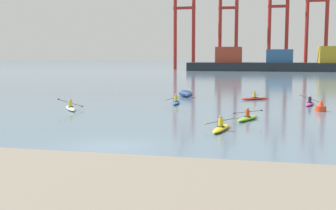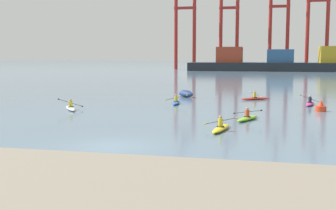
{
  "view_description": "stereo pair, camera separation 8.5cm",
  "coord_description": "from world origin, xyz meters",
  "px_view_note": "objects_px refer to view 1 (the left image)",
  "views": [
    {
      "loc": [
        7.58,
        -20.4,
        4.6
      ],
      "look_at": [
        -0.23,
        13.84,
        0.6
      ],
      "focal_mm": 46.08,
      "sensor_mm": 36.0,
      "label": 1
    },
    {
      "loc": [
        7.66,
        -20.38,
        4.6
      ],
      "look_at": [
        -0.23,
        13.84,
        0.6
      ],
      "focal_mm": 46.08,
      "sensor_mm": 36.0,
      "label": 2
    }
  ],
  "objects_px": {
    "gantry_crane_east_mid": "(278,19)",
    "capsized_dinghy": "(186,94)",
    "gantry_crane_east": "(317,14)",
    "channel_buoy": "(321,107)",
    "kayak_lime": "(248,118)",
    "gantry_crane_west": "(184,20)",
    "container_barge": "(279,63)",
    "kayak_magenta": "(310,103)",
    "kayak_red": "(255,98)",
    "kayak_yellow": "(221,128)",
    "kayak_blue": "(176,102)",
    "kayak_white": "(71,108)",
    "gantry_crane_west_mid": "(228,18)"
  },
  "relations": [
    {
      "from": "gantry_crane_east_mid",
      "to": "capsized_dinghy",
      "type": "distance_m",
      "value": 106.86
    },
    {
      "from": "gantry_crane_east",
      "to": "channel_buoy",
      "type": "bearing_deg",
      "value": -95.72
    },
    {
      "from": "kayak_lime",
      "to": "gantry_crane_west",
      "type": "bearing_deg",
      "value": 102.99
    },
    {
      "from": "container_barge",
      "to": "kayak_magenta",
      "type": "xyz_separation_m",
      "value": [
        0.3,
        -94.93,
        -2.36
      ]
    },
    {
      "from": "gantry_crane_west",
      "to": "kayak_red",
      "type": "distance_m",
      "value": 105.81
    },
    {
      "from": "channel_buoy",
      "to": "kayak_yellow",
      "type": "height_order",
      "value": "channel_buoy"
    },
    {
      "from": "gantry_crane_east",
      "to": "kayak_red",
      "type": "xyz_separation_m",
      "value": [
        -16.75,
        -102.79,
        -18.03
      ]
    },
    {
      "from": "kayak_blue",
      "to": "kayak_white",
      "type": "bearing_deg",
      "value": -140.25
    },
    {
      "from": "container_barge",
      "to": "kayak_blue",
      "type": "height_order",
      "value": "container_barge"
    },
    {
      "from": "kayak_blue",
      "to": "kayak_magenta",
      "type": "bearing_deg",
      "value": 7.92
    },
    {
      "from": "channel_buoy",
      "to": "kayak_magenta",
      "type": "relative_size",
      "value": 0.29
    },
    {
      "from": "kayak_yellow",
      "to": "kayak_white",
      "type": "bearing_deg",
      "value": 151.34
    },
    {
      "from": "gantry_crane_west",
      "to": "capsized_dinghy",
      "type": "xyz_separation_m",
      "value": [
        19.14,
        -99.58,
        -16.58
      ]
    },
    {
      "from": "capsized_dinghy",
      "to": "kayak_lime",
      "type": "relative_size",
      "value": 0.79
    },
    {
      "from": "kayak_magenta",
      "to": "kayak_yellow",
      "type": "height_order",
      "value": "kayak_magenta"
    },
    {
      "from": "container_barge",
      "to": "kayak_blue",
      "type": "relative_size",
      "value": 16.25
    },
    {
      "from": "gantry_crane_west",
      "to": "kayak_red",
      "type": "xyz_separation_m",
      "value": [
        26.86,
        -100.97,
        -16.76
      ]
    },
    {
      "from": "gantry_crane_east",
      "to": "gantry_crane_west",
      "type": "bearing_deg",
      "value": -177.61
    },
    {
      "from": "kayak_magenta",
      "to": "kayak_red",
      "type": "height_order",
      "value": "kayak_magenta"
    },
    {
      "from": "gantry_crane_west",
      "to": "kayak_lime",
      "type": "bearing_deg",
      "value": -77.01
    },
    {
      "from": "gantry_crane_west",
      "to": "capsized_dinghy",
      "type": "relative_size",
      "value": 12.3
    },
    {
      "from": "channel_buoy",
      "to": "gantry_crane_east_mid",
      "type": "bearing_deg",
      "value": 90.5
    },
    {
      "from": "kayak_magenta",
      "to": "capsized_dinghy",
      "type": "bearing_deg",
      "value": 157.43
    },
    {
      "from": "channel_buoy",
      "to": "kayak_red",
      "type": "distance_m",
      "value": 10.2
    },
    {
      "from": "gantry_crane_east_mid",
      "to": "kayak_magenta",
      "type": "height_order",
      "value": "gantry_crane_east_mid"
    },
    {
      "from": "gantry_crane_west",
      "to": "kayak_red",
      "type": "height_order",
      "value": "gantry_crane_west"
    },
    {
      "from": "kayak_magenta",
      "to": "kayak_white",
      "type": "relative_size",
      "value": 1.09
    },
    {
      "from": "gantry_crane_west_mid",
      "to": "kayak_white",
      "type": "xyz_separation_m",
      "value": [
        -3.17,
        -116.32,
        -17.17
      ]
    },
    {
      "from": "capsized_dinghy",
      "to": "kayak_red",
      "type": "xyz_separation_m",
      "value": [
        7.72,
        -1.39,
        -0.18
      ]
    },
    {
      "from": "kayak_magenta",
      "to": "kayak_lime",
      "type": "height_order",
      "value": "kayak_magenta"
    },
    {
      "from": "gantry_crane_east",
      "to": "kayak_red",
      "type": "bearing_deg",
      "value": -99.25
    },
    {
      "from": "kayak_red",
      "to": "kayak_yellow",
      "type": "height_order",
      "value": "same"
    },
    {
      "from": "gantry_crane_west",
      "to": "kayak_white",
      "type": "xyz_separation_m",
      "value": [
        11.62,
        -113.24,
        -16.76
      ]
    },
    {
      "from": "gantry_crane_west_mid",
      "to": "gantry_crane_east",
      "type": "relative_size",
      "value": 1.05
    },
    {
      "from": "kayak_blue",
      "to": "gantry_crane_west",
      "type": "bearing_deg",
      "value": 100.37
    },
    {
      "from": "kayak_lime",
      "to": "container_barge",
      "type": "bearing_deg",
      "value": 87.3
    },
    {
      "from": "gantry_crane_west_mid",
      "to": "kayak_lime",
      "type": "bearing_deg",
      "value": -84.26
    },
    {
      "from": "gantry_crane_west",
      "to": "kayak_red",
      "type": "bearing_deg",
      "value": -75.1
    },
    {
      "from": "container_barge",
      "to": "gantry_crane_west_mid",
      "type": "xyz_separation_m",
      "value": [
        -16.94,
        13.07,
        14.82
      ]
    },
    {
      "from": "kayak_white",
      "to": "kayak_lime",
      "type": "xyz_separation_m",
      "value": [
        15.12,
        -2.68,
        0.0
      ]
    },
    {
      "from": "kayak_magenta",
      "to": "kayak_blue",
      "type": "height_order",
      "value": "kayak_magenta"
    },
    {
      "from": "capsized_dinghy",
      "to": "kayak_red",
      "type": "relative_size",
      "value": 0.84
    },
    {
      "from": "gantry_crane_east_mid",
      "to": "gantry_crane_west_mid",
      "type": "bearing_deg",
      "value": -172.65
    },
    {
      "from": "capsized_dinghy",
      "to": "kayak_yellow",
      "type": "relative_size",
      "value": 0.78
    },
    {
      "from": "gantry_crane_east_mid",
      "to": "gantry_crane_west",
      "type": "bearing_deg",
      "value": -170.56
    },
    {
      "from": "gantry_crane_east",
      "to": "kayak_yellow",
      "type": "bearing_deg",
      "value": -98.5
    },
    {
      "from": "gantry_crane_west",
      "to": "kayak_blue",
      "type": "distance_m",
      "value": 109.73
    },
    {
      "from": "channel_buoy",
      "to": "kayak_white",
      "type": "xyz_separation_m",
      "value": [
        -20.85,
        -3.75,
        -0.19
      ]
    },
    {
      "from": "container_barge",
      "to": "kayak_yellow",
      "type": "height_order",
      "value": "container_barge"
    },
    {
      "from": "container_barge",
      "to": "kayak_white",
      "type": "xyz_separation_m",
      "value": [
        -20.11,
        -103.24,
        -2.36
      ]
    }
  ]
}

